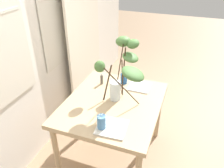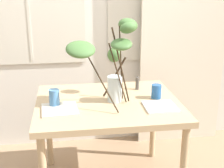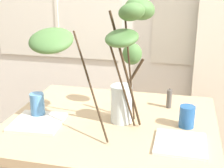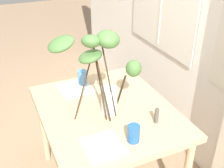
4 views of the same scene
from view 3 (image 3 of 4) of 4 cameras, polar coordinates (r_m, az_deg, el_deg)
name	(u,v)px [view 3 (image 3 of 4)]	position (r m, az deg, el deg)	size (l,w,h in m)	color
dining_table	(111,134)	(1.73, -0.12, -9.08)	(1.11, 0.94, 0.77)	tan
vase_with_branches	(112,56)	(1.50, 0.08, 5.23)	(0.59, 0.62, 0.66)	silver
drinking_glass_blue_left	(37,105)	(1.76, -13.46, -3.77)	(0.08, 0.08, 0.13)	#4C84BC
drinking_glass_blue_right	(187,117)	(1.65, 13.53, -5.81)	(0.08, 0.08, 0.11)	#235693
plate_square_left	(38,122)	(1.71, -13.38, -6.76)	(0.26, 0.26, 0.01)	silver
plate_square_right	(180,143)	(1.50, 12.39, -10.56)	(0.23, 0.23, 0.01)	white
pillar_candle	(169,99)	(1.86, 10.41, -2.70)	(0.03, 0.03, 0.12)	#514C47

